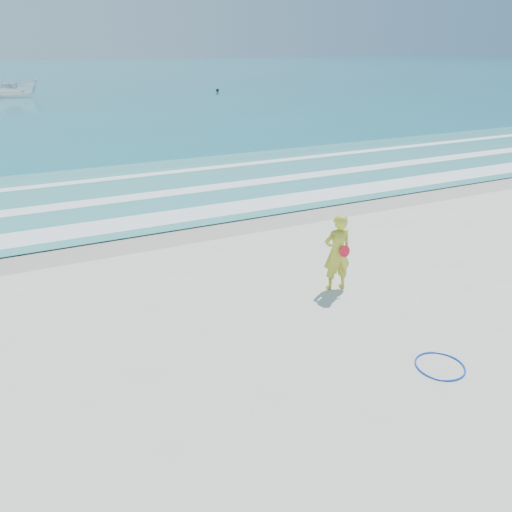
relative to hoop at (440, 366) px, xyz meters
name	(u,v)px	position (x,y,z in m)	size (l,w,h in m)	color
ground	(344,398)	(-2.10, 0.04, -0.02)	(400.00, 400.00, 0.00)	silver
wet_sand	(178,231)	(-2.10, 9.04, -0.01)	(400.00, 2.40, 0.00)	#B2A893
ocean	(22,75)	(-2.10, 105.04, 0.00)	(400.00, 190.00, 0.04)	#19727F
shallow	(139,191)	(-2.10, 14.04, 0.03)	(400.00, 10.00, 0.01)	#59B7AD
foam_near	(166,218)	(-2.10, 10.34, 0.04)	(400.00, 1.40, 0.01)	white
foam_mid	(144,196)	(-2.10, 13.24, 0.04)	(400.00, 0.90, 0.01)	white
foam_far	(125,177)	(-2.10, 16.54, 0.04)	(400.00, 0.60, 0.01)	white
hoop	(440,366)	(0.00, 0.00, 0.00)	(0.90, 0.90, 0.03)	#0B3CC7
boat	(14,88)	(-4.95, 57.60, 0.97)	(1.85, 4.91, 1.90)	white
buoy	(217,90)	(17.43, 54.02, 0.22)	(0.39, 0.39, 0.39)	black
woman	(337,252)	(0.09, 3.52, 0.92)	(0.74, 0.54, 1.88)	gold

